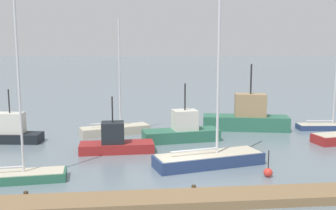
{
  "coord_description": "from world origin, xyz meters",
  "views": [
    {
      "loc": [
        -3.39,
        -22.87,
        7.73
      ],
      "look_at": [
        0.0,
        9.35,
        2.88
      ],
      "focal_mm": 41.77,
      "sensor_mm": 36.0,
      "label": 1
    }
  ],
  "objects_px": {
    "sailboat_0": "(16,173)",
    "fishing_boat_0": "(9,132)",
    "sailboat_4": "(115,129)",
    "sailboat_2": "(209,156)",
    "fishing_boat_1": "(247,117)",
    "fishing_boat_2": "(115,142)",
    "sailboat_3": "(328,125)",
    "channel_buoy_2": "(268,172)",
    "fishing_boat_3": "(182,131)"
  },
  "relations": [
    {
      "from": "sailboat_3",
      "to": "fishing_boat_1",
      "type": "relative_size",
      "value": 1.14
    },
    {
      "from": "sailboat_0",
      "to": "sailboat_2",
      "type": "relative_size",
      "value": 0.8
    },
    {
      "from": "sailboat_0",
      "to": "fishing_boat_3",
      "type": "height_order",
      "value": "sailboat_0"
    },
    {
      "from": "sailboat_0",
      "to": "fishing_boat_3",
      "type": "xyz_separation_m",
      "value": [
        10.95,
        8.79,
        0.37
      ]
    },
    {
      "from": "sailboat_3",
      "to": "fishing_boat_3",
      "type": "xyz_separation_m",
      "value": [
        -14.31,
        -3.0,
        0.42
      ]
    },
    {
      "from": "sailboat_2",
      "to": "fishing_boat_0",
      "type": "xyz_separation_m",
      "value": [
        -14.91,
        7.92,
        0.25
      ]
    },
    {
      "from": "sailboat_2",
      "to": "channel_buoy_2",
      "type": "bearing_deg",
      "value": -53.84
    },
    {
      "from": "sailboat_4",
      "to": "sailboat_3",
      "type": "bearing_deg",
      "value": -17.4
    },
    {
      "from": "sailboat_0",
      "to": "sailboat_2",
      "type": "bearing_deg",
      "value": 3.58
    },
    {
      "from": "sailboat_2",
      "to": "fishing_boat_3",
      "type": "distance_m",
      "value": 7.01
    },
    {
      "from": "fishing_boat_2",
      "to": "channel_buoy_2",
      "type": "distance_m",
      "value": 11.35
    },
    {
      "from": "sailboat_0",
      "to": "sailboat_3",
      "type": "relative_size",
      "value": 1.16
    },
    {
      "from": "sailboat_3",
      "to": "sailboat_0",
      "type": "bearing_deg",
      "value": -149.99
    },
    {
      "from": "sailboat_0",
      "to": "fishing_boat_0",
      "type": "height_order",
      "value": "sailboat_0"
    },
    {
      "from": "sailboat_2",
      "to": "sailboat_4",
      "type": "relative_size",
      "value": 1.35
    },
    {
      "from": "channel_buoy_2",
      "to": "sailboat_4",
      "type": "bearing_deg",
      "value": 127.09
    },
    {
      "from": "fishing_boat_3",
      "to": "sailboat_0",
      "type": "bearing_deg",
      "value": -149.49
    },
    {
      "from": "sailboat_4",
      "to": "fishing_boat_2",
      "type": "distance_m",
      "value": 5.87
    },
    {
      "from": "sailboat_4",
      "to": "fishing_boat_2",
      "type": "relative_size",
      "value": 1.84
    },
    {
      "from": "fishing_boat_1",
      "to": "fishing_boat_2",
      "type": "distance_m",
      "value": 13.77
    },
    {
      "from": "fishing_boat_1",
      "to": "sailboat_0",
      "type": "bearing_deg",
      "value": -132.63
    },
    {
      "from": "fishing_boat_0",
      "to": "channel_buoy_2",
      "type": "distance_m",
      "value": 20.82
    },
    {
      "from": "sailboat_0",
      "to": "fishing_boat_3",
      "type": "distance_m",
      "value": 14.05
    },
    {
      "from": "sailboat_4",
      "to": "fishing_boat_3",
      "type": "distance_m",
      "value": 6.29
    },
    {
      "from": "sailboat_4",
      "to": "sailboat_2",
      "type": "bearing_deg",
      "value": -74.85
    },
    {
      "from": "sailboat_4",
      "to": "fishing_boat_1",
      "type": "relative_size",
      "value": 1.24
    },
    {
      "from": "fishing_boat_0",
      "to": "sailboat_4",
      "type": "bearing_deg",
      "value": 21.07
    },
    {
      "from": "sailboat_2",
      "to": "fishing_boat_0",
      "type": "relative_size",
      "value": 2.4
    },
    {
      "from": "sailboat_2",
      "to": "sailboat_3",
      "type": "height_order",
      "value": "sailboat_2"
    },
    {
      "from": "sailboat_0",
      "to": "sailboat_4",
      "type": "height_order",
      "value": "sailboat_0"
    },
    {
      "from": "channel_buoy_2",
      "to": "fishing_boat_2",
      "type": "bearing_deg",
      "value": 144.52
    },
    {
      "from": "sailboat_0",
      "to": "sailboat_3",
      "type": "bearing_deg",
      "value": 19.74
    },
    {
      "from": "sailboat_0",
      "to": "fishing_boat_1",
      "type": "relative_size",
      "value": 1.33
    },
    {
      "from": "sailboat_3",
      "to": "fishing_boat_2",
      "type": "relative_size",
      "value": 1.71
    },
    {
      "from": "sailboat_0",
      "to": "sailboat_3",
      "type": "height_order",
      "value": "sailboat_0"
    },
    {
      "from": "sailboat_0",
      "to": "fishing_boat_0",
      "type": "relative_size",
      "value": 1.92
    },
    {
      "from": "sailboat_0",
      "to": "channel_buoy_2",
      "type": "height_order",
      "value": "sailboat_0"
    },
    {
      "from": "sailboat_2",
      "to": "sailboat_0",
      "type": "bearing_deg",
      "value": 175.3
    },
    {
      "from": "fishing_boat_2",
      "to": "sailboat_4",
      "type": "bearing_deg",
      "value": -90.03
    },
    {
      "from": "sailboat_0",
      "to": "fishing_boat_1",
      "type": "height_order",
      "value": "sailboat_0"
    },
    {
      "from": "sailboat_3",
      "to": "fishing_boat_1",
      "type": "height_order",
      "value": "sailboat_3"
    },
    {
      "from": "sailboat_3",
      "to": "fishing_boat_0",
      "type": "bearing_deg",
      "value": -170.9
    },
    {
      "from": "sailboat_2",
      "to": "sailboat_3",
      "type": "distance_m",
      "value": 16.79
    },
    {
      "from": "sailboat_4",
      "to": "fishing_boat_0",
      "type": "relative_size",
      "value": 1.78
    },
    {
      "from": "sailboat_3",
      "to": "fishing_boat_2",
      "type": "bearing_deg",
      "value": -158.18
    },
    {
      "from": "sailboat_0",
      "to": "channel_buoy_2",
      "type": "bearing_deg",
      "value": -8.21
    },
    {
      "from": "sailboat_3",
      "to": "fishing_boat_1",
      "type": "xyz_separation_m",
      "value": [
        -7.67,
        0.71,
        0.75
      ]
    },
    {
      "from": "fishing_boat_2",
      "to": "channel_buoy_2",
      "type": "bearing_deg",
      "value": 142.8
    },
    {
      "from": "fishing_boat_1",
      "to": "sailboat_2",
      "type": "bearing_deg",
      "value": -106.77
    },
    {
      "from": "sailboat_0",
      "to": "fishing_boat_3",
      "type": "bearing_deg",
      "value": 33.47
    }
  ]
}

